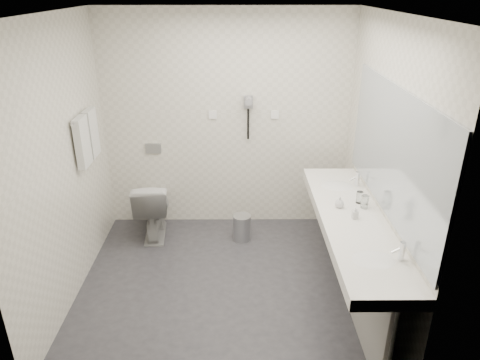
{
  "coord_description": "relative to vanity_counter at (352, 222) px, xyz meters",
  "views": [
    {
      "loc": [
        0.13,
        -3.58,
        2.71
      ],
      "look_at": [
        0.15,
        0.15,
        1.05
      ],
      "focal_mm": 33.26,
      "sensor_mm": 36.0,
      "label": 1
    }
  ],
  "objects": [
    {
      "name": "floor",
      "position": [
        -1.12,
        0.2,
        -0.8
      ],
      "size": [
        2.8,
        2.8,
        0.0
      ],
      "primitive_type": "plane",
      "color": "#2F2E34",
      "rests_on": "ground"
    },
    {
      "name": "ceiling",
      "position": [
        -1.12,
        0.2,
        1.7
      ],
      "size": [
        2.8,
        2.8,
        0.0
      ],
      "primitive_type": "plane",
      "rotation": [
        3.14,
        0.0,
        0.0
      ],
      "color": "white",
      "rests_on": "wall_back"
    },
    {
      "name": "wall_back",
      "position": [
        -1.12,
        1.5,
        0.45
      ],
      "size": [
        2.8,
        0.0,
        2.8
      ],
      "primitive_type": "plane",
      "rotation": [
        1.57,
        0.0,
        0.0
      ],
      "color": "silver",
      "rests_on": "floor"
    },
    {
      "name": "wall_front",
      "position": [
        -1.12,
        -1.1,
        0.45
      ],
      "size": [
        2.8,
        0.0,
        2.8
      ],
      "primitive_type": "plane",
      "rotation": [
        -1.57,
        0.0,
        0.0
      ],
      "color": "silver",
      "rests_on": "floor"
    },
    {
      "name": "wall_left",
      "position": [
        -2.52,
        0.2,
        0.45
      ],
      "size": [
        0.0,
        2.6,
        2.6
      ],
      "primitive_type": "plane",
      "rotation": [
        1.57,
        0.0,
        1.57
      ],
      "color": "silver",
      "rests_on": "floor"
    },
    {
      "name": "wall_right",
      "position": [
        0.27,
        0.2,
        0.45
      ],
      "size": [
        0.0,
        2.6,
        2.6
      ],
      "primitive_type": "plane",
      "rotation": [
        1.57,
        0.0,
        -1.57
      ],
      "color": "silver",
      "rests_on": "floor"
    },
    {
      "name": "vanity_counter",
      "position": [
        0.0,
        0.0,
        0.0
      ],
      "size": [
        0.55,
        2.2,
        0.1
      ],
      "primitive_type": "cube",
      "color": "white",
      "rests_on": "floor"
    },
    {
      "name": "vanity_panel",
      "position": [
        0.02,
        0.0,
        -0.42
      ],
      "size": [
        0.03,
        2.15,
        0.75
      ],
      "primitive_type": "cube",
      "color": "#989690",
      "rests_on": "floor"
    },
    {
      "name": "vanity_post_near",
      "position": [
        0.05,
        -1.04,
        -0.42
      ],
      "size": [
        0.06,
        0.06,
        0.75
      ],
      "primitive_type": "cylinder",
      "color": "silver",
      "rests_on": "floor"
    },
    {
      "name": "vanity_post_far",
      "position": [
        0.05,
        1.04,
        -0.42
      ],
      "size": [
        0.06,
        0.06,
        0.75
      ],
      "primitive_type": "cylinder",
      "color": "silver",
      "rests_on": "floor"
    },
    {
      "name": "mirror",
      "position": [
        0.26,
        0.0,
        0.65
      ],
      "size": [
        0.02,
        2.2,
        1.05
      ],
      "primitive_type": "cube",
      "color": "#B2BCC6",
      "rests_on": "wall_right"
    },
    {
      "name": "basin_near",
      "position": [
        0.0,
        -0.65,
        0.04
      ],
      "size": [
        0.4,
        0.31,
        0.05
      ],
      "primitive_type": "ellipsoid",
      "color": "white",
      "rests_on": "vanity_counter"
    },
    {
      "name": "basin_far",
      "position": [
        0.0,
        0.65,
        0.04
      ],
      "size": [
        0.4,
        0.31,
        0.05
      ],
      "primitive_type": "ellipsoid",
      "color": "white",
      "rests_on": "vanity_counter"
    },
    {
      "name": "faucet_near",
      "position": [
        0.19,
        -0.65,
        0.12
      ],
      "size": [
        0.04,
        0.04,
        0.15
      ],
      "primitive_type": "cylinder",
      "color": "silver",
      "rests_on": "vanity_counter"
    },
    {
      "name": "faucet_far",
      "position": [
        0.19,
        0.65,
        0.12
      ],
      "size": [
        0.04,
        0.04,
        0.15
      ],
      "primitive_type": "cylinder",
      "color": "silver",
      "rests_on": "vanity_counter"
    },
    {
      "name": "soap_bottle_a",
      "position": [
        0.01,
        -0.02,
        0.1
      ],
      "size": [
        0.05,
        0.05,
        0.11
      ],
      "primitive_type": "imported",
      "rotation": [
        0.0,
        0.0,
        0.06
      ],
      "color": "silver",
      "rests_on": "vanity_counter"
    },
    {
      "name": "soap_bottle_b",
      "position": [
        -0.08,
        0.19,
        0.1
      ],
      "size": [
        0.11,
        0.11,
        0.1
      ],
      "primitive_type": "imported",
      "rotation": [
        0.0,
        0.0,
        -0.57
      ],
      "color": "silver",
      "rests_on": "vanity_counter"
    },
    {
      "name": "glass_left",
      "position": [
        0.14,
        0.17,
        0.11
      ],
      "size": [
        0.08,
        0.08,
        0.12
      ],
      "primitive_type": "cylinder",
      "rotation": [
        0.0,
        0.0,
        0.21
      ],
      "color": "silver",
      "rests_on": "vanity_counter"
    },
    {
      "name": "glass_right",
      "position": [
        0.12,
        0.28,
        0.11
      ],
      "size": [
        0.07,
        0.07,
        0.11
      ],
      "primitive_type": "cylinder",
      "rotation": [
        0.0,
        0.0,
        0.17
      ],
      "color": "silver",
      "rests_on": "vanity_counter"
    },
    {
      "name": "toilet",
      "position": [
        -1.97,
        1.15,
        -0.45
      ],
      "size": [
        0.45,
        0.72,
        0.7
      ],
      "primitive_type": "imported",
      "rotation": [
        0.0,
        0.0,
        3.23
      ],
      "color": "white",
      "rests_on": "floor"
    },
    {
      "name": "flush_plate",
      "position": [
        -1.98,
        1.49,
        0.15
      ],
      "size": [
        0.18,
        0.02,
        0.12
      ],
      "primitive_type": "cube",
      "color": "#B2B5BA",
      "rests_on": "wall_back"
    },
    {
      "name": "pedal_bin",
      "position": [
        -0.95,
        1.03,
        -0.66
      ],
      "size": [
        0.27,
        0.27,
        0.29
      ],
      "primitive_type": "cylinder",
      "rotation": [
        0.0,
        0.0,
        0.36
      ],
      "color": "#B2B5BA",
      "rests_on": "floor"
    },
    {
      "name": "bin_lid",
      "position": [
        -0.95,
        1.03,
        -0.5
      ],
      "size": [
        0.21,
        0.21,
        0.02
      ],
      "primitive_type": "cylinder",
      "color": "#B2B5BA",
      "rests_on": "pedal_bin"
    },
    {
      "name": "towel_rail",
      "position": [
        -2.47,
        0.75,
        0.75
      ],
      "size": [
        0.02,
        0.62,
        0.02
      ],
      "primitive_type": "cylinder",
      "rotation": [
        1.57,
        0.0,
        0.0
      ],
      "color": "silver",
      "rests_on": "wall_left"
    },
    {
      "name": "towel_near",
      "position": [
        -2.46,
        0.61,
        0.53
      ],
      "size": [
        0.07,
        0.24,
        0.48
      ],
      "primitive_type": "cube",
      "color": "silver",
      "rests_on": "towel_rail"
    },
    {
      "name": "towel_far",
      "position": [
        -2.46,
        0.89,
        0.53
      ],
      "size": [
        0.07,
        0.24,
        0.48
      ],
      "primitive_type": "cube",
      "color": "silver",
      "rests_on": "towel_rail"
    },
    {
      "name": "dryer_cradle",
      "position": [
        -0.88,
        1.47,
        0.7
      ],
      "size": [
        0.1,
        0.04,
        0.14
      ],
      "primitive_type": "cube",
      "color": "gray",
      "rests_on": "wall_back"
    },
    {
      "name": "dryer_barrel",
      "position": [
        -0.88,
        1.4,
        0.73
      ],
      "size": [
        0.08,
        0.14,
        0.08
      ],
      "primitive_type": "cylinder",
      "rotation": [
        1.57,
        0.0,
        0.0
      ],
      "color": "gray",
      "rests_on": "dryer_cradle"
    },
    {
      "name": "dryer_cord",
      "position": [
        -0.88,
        1.46,
        0.45
      ],
      "size": [
        0.02,
        0.02,
        0.35
      ],
      "primitive_type": "cylinder",
      "color": "black",
      "rests_on": "dryer_cradle"
    },
    {
      "name": "switch_plate_a",
      "position": [
        -1.27,
        1.49,
        0.55
      ],
      "size": [
        0.09,
        0.02,
        0.09
      ],
      "primitive_type": "cube",
      "color": "white",
      "rests_on": "wall_back"
    },
    {
      "name": "switch_plate_b",
      "position": [
        -0.57,
        1.49,
        0.55
      ],
      "size": [
        0.09,
        0.02,
        0.09
      ],
      "primitive_type": "cube",
      "color": "white",
      "rests_on": "wall_back"
    }
  ]
}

